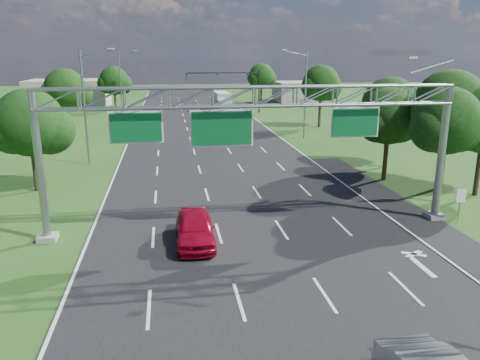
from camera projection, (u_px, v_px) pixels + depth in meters
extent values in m
plane|color=#184514|center=(216.00, 160.00, 43.99)|extent=(220.00, 220.00, 0.00)
cube|color=black|center=(216.00, 160.00, 43.99)|extent=(18.00, 180.00, 0.02)
cube|color=black|center=(399.00, 209.00, 30.26)|extent=(3.00, 30.00, 0.02)
cube|color=gray|center=(434.00, 216.00, 28.50)|extent=(1.00, 1.00, 0.30)
cylinder|color=gray|center=(442.00, 154.00, 27.49)|extent=(0.44, 0.44, 8.00)
cube|color=gray|center=(48.00, 237.00, 25.15)|extent=(1.00, 1.00, 0.30)
cylinder|color=gray|center=(40.00, 168.00, 24.14)|extent=(0.40, 0.40, 8.00)
cylinder|color=gray|center=(432.00, 67.00, 26.00)|extent=(2.54, 0.12, 0.79)
cube|color=beige|center=(413.00, 58.00, 25.69)|extent=(0.50, 0.22, 0.12)
cube|color=white|center=(136.00, 127.00, 24.34)|extent=(2.80, 0.05, 1.70)
cube|color=#0B5A2A|center=(136.00, 128.00, 24.28)|extent=(2.62, 0.05, 1.52)
cube|color=white|center=(222.00, 128.00, 25.05)|extent=(3.40, 0.05, 2.00)
cube|color=#0B5A2A|center=(222.00, 128.00, 24.99)|extent=(3.22, 0.05, 1.82)
cube|color=white|center=(355.00, 122.00, 26.13)|extent=(2.80, 0.05, 1.70)
cube|color=#0B5A2A|center=(355.00, 122.00, 26.07)|extent=(2.62, 0.05, 1.52)
cylinder|color=gray|center=(459.00, 207.00, 27.46)|extent=(0.06, 0.06, 2.00)
cube|color=white|center=(461.00, 196.00, 27.25)|extent=(0.60, 0.04, 0.80)
cylinder|color=black|center=(259.00, 92.00, 78.07)|extent=(0.24, 0.24, 7.00)
cylinder|color=black|center=(223.00, 73.00, 76.36)|extent=(12.00, 0.18, 0.18)
imported|color=black|center=(187.00, 76.00, 75.61)|extent=(0.18, 0.22, 1.10)
imported|color=black|center=(217.00, 76.00, 76.36)|extent=(0.18, 0.22, 1.10)
imported|color=black|center=(247.00, 76.00, 77.10)|extent=(0.18, 0.22, 1.10)
cylinder|color=gray|center=(85.00, 109.00, 40.96)|extent=(0.20, 0.20, 10.00)
cylinder|color=gray|center=(96.00, 53.00, 39.92)|extent=(2.78, 0.12, 0.60)
cube|color=beige|center=(111.00, 49.00, 40.01)|extent=(0.55, 0.22, 0.12)
cylinder|color=gray|center=(120.00, 84.00, 74.32)|extent=(0.20, 0.20, 10.00)
cylinder|color=gray|center=(127.00, 53.00, 73.28)|extent=(2.78, 0.12, 0.60)
cube|color=beige|center=(135.00, 50.00, 73.37)|extent=(0.55, 0.22, 0.12)
cylinder|color=gray|center=(305.00, 95.00, 53.92)|extent=(0.20, 0.20, 10.00)
cylinder|color=gray|center=(296.00, 53.00, 52.49)|extent=(2.78, 0.12, 0.60)
cube|color=beige|center=(285.00, 50.00, 52.19)|extent=(0.55, 0.22, 0.12)
cylinder|color=#2D2116|center=(440.00, 175.00, 31.21)|extent=(0.36, 0.36, 3.74)
sphere|color=black|center=(446.00, 121.00, 30.25)|extent=(4.40, 4.40, 4.40)
sphere|color=black|center=(457.00, 128.00, 30.94)|extent=(3.30, 3.30, 3.30)
sphere|color=black|center=(434.00, 129.00, 29.94)|extent=(3.08, 3.08, 3.08)
cylinder|color=#2D2116|center=(443.00, 161.00, 34.31)|extent=(0.36, 0.36, 4.18)
sphere|color=black|center=(449.00, 105.00, 33.23)|extent=(5.00, 5.00, 5.00)
sphere|color=black|center=(461.00, 113.00, 33.96)|extent=(3.75, 3.75, 3.75)
sphere|color=black|center=(436.00, 113.00, 32.91)|extent=(3.50, 3.50, 3.50)
cylinder|color=#2D2116|center=(385.00, 159.00, 36.84)|extent=(0.36, 0.36, 3.30)
sphere|color=black|center=(389.00, 116.00, 35.94)|extent=(4.40, 4.40, 4.40)
sphere|color=black|center=(399.00, 122.00, 36.63)|extent=(3.30, 3.30, 3.30)
sphere|color=black|center=(378.00, 122.00, 35.62)|extent=(3.08, 3.08, 3.08)
cylinder|color=#2D2116|center=(478.00, 171.00, 32.71)|extent=(0.36, 0.36, 3.52)
sphere|color=black|center=(473.00, 127.00, 31.45)|extent=(3.22, 3.22, 3.22)
cylinder|color=#2D2116|center=(386.00, 147.00, 40.92)|extent=(0.36, 0.36, 3.52)
sphere|color=black|center=(390.00, 105.00, 39.95)|extent=(4.80, 4.80, 4.80)
sphere|color=black|center=(400.00, 111.00, 40.67)|extent=(3.60, 3.60, 3.60)
sphere|color=black|center=(379.00, 111.00, 39.63)|extent=(3.36, 3.36, 3.36)
cylinder|color=#2D2116|center=(35.00, 170.00, 33.87)|extent=(0.36, 0.36, 3.08)
sphere|color=black|center=(29.00, 123.00, 32.96)|extent=(4.80, 4.80, 4.80)
sphere|color=black|center=(50.00, 130.00, 33.68)|extent=(3.60, 3.60, 3.60)
sphere|color=black|center=(13.00, 130.00, 32.64)|extent=(3.36, 3.36, 3.36)
cylinder|color=#2D2116|center=(68.00, 122.00, 55.41)|extent=(0.36, 0.36, 3.74)
sphere|color=black|center=(65.00, 89.00, 54.41)|extent=(4.80, 4.80, 4.80)
sphere|color=black|center=(77.00, 94.00, 55.13)|extent=(3.60, 3.60, 3.60)
sphere|color=black|center=(55.00, 94.00, 54.09)|extent=(3.36, 3.36, 3.36)
cylinder|color=#2D2116|center=(115.00, 102.00, 79.75)|extent=(0.36, 0.36, 3.30)
sphere|color=black|center=(114.00, 81.00, 78.81)|extent=(4.80, 4.80, 4.80)
sphere|color=black|center=(122.00, 84.00, 79.52)|extent=(3.60, 3.60, 3.60)
sphere|color=black|center=(107.00, 84.00, 78.49)|extent=(3.36, 3.36, 3.36)
cylinder|color=#2D2116|center=(320.00, 112.00, 63.01)|extent=(0.36, 0.36, 3.96)
sphere|color=black|center=(321.00, 83.00, 61.98)|extent=(4.80, 4.80, 4.80)
sphere|color=black|center=(328.00, 87.00, 62.70)|extent=(3.60, 3.60, 3.60)
sphere|color=black|center=(314.00, 87.00, 61.66)|extent=(3.36, 3.36, 3.36)
cylinder|color=#2D2116|center=(261.00, 95.00, 91.37)|extent=(0.36, 0.36, 3.52)
sphere|color=black|center=(261.00, 76.00, 90.40)|extent=(4.80, 4.80, 4.80)
sphere|color=black|center=(267.00, 79.00, 91.12)|extent=(3.60, 3.60, 3.60)
sphere|color=black|center=(256.00, 79.00, 90.08)|extent=(3.36, 3.36, 3.36)
cube|color=gray|center=(69.00, 94.00, 85.81)|extent=(14.00, 10.00, 5.00)
cube|color=gray|center=(305.00, 92.00, 96.60)|extent=(12.00, 9.00, 4.00)
imported|color=#A10721|center=(195.00, 228.00, 24.55)|extent=(2.09, 5.00, 1.69)
imported|color=silver|center=(206.00, 121.00, 64.76)|extent=(2.41, 4.85, 1.36)
imported|color=black|center=(209.00, 112.00, 75.08)|extent=(2.59, 4.74, 1.26)
imported|color=silver|center=(226.00, 117.00, 67.62)|extent=(1.88, 4.95, 1.61)
cube|color=silver|center=(222.00, 101.00, 82.40)|extent=(2.61, 6.00, 2.95)
cube|color=silver|center=(224.00, 106.00, 78.60)|extent=(2.35, 2.26, 2.17)
cylinder|color=black|center=(218.00, 110.00, 78.79)|extent=(0.34, 0.98, 0.98)
cylinder|color=black|center=(231.00, 109.00, 79.11)|extent=(0.34, 0.98, 0.98)
cylinder|color=black|center=(214.00, 106.00, 84.41)|extent=(0.34, 0.98, 0.98)
cylinder|color=black|center=(226.00, 106.00, 84.74)|extent=(0.34, 0.98, 0.98)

